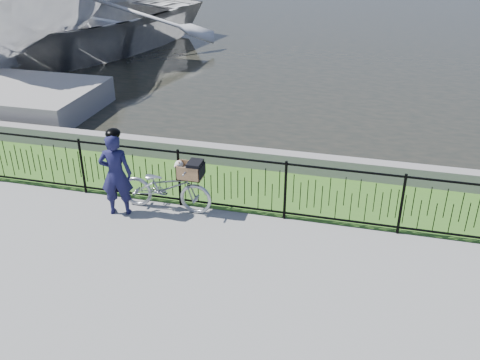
# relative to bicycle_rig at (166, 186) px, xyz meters

# --- Properties ---
(ground) EXTENTS (120.00, 120.00, 0.00)m
(ground) POSITION_rel_bicycle_rig_xyz_m (1.18, -1.40, -0.48)
(ground) COLOR gray
(ground) RESTS_ON ground
(grass_strip) EXTENTS (60.00, 2.00, 0.01)m
(grass_strip) POSITION_rel_bicycle_rig_xyz_m (1.18, 1.20, -0.47)
(grass_strip) COLOR #38651F
(grass_strip) RESTS_ON ground
(quay_wall) EXTENTS (60.00, 0.30, 0.40)m
(quay_wall) POSITION_rel_bicycle_rig_xyz_m (1.18, 2.20, -0.28)
(quay_wall) COLOR gray
(quay_wall) RESTS_ON ground
(fence) EXTENTS (14.00, 0.06, 1.15)m
(fence) POSITION_rel_bicycle_rig_xyz_m (1.18, 0.20, 0.10)
(fence) COLOR black
(fence) RESTS_ON ground
(bicycle_rig) EXTENTS (1.77, 0.62, 1.07)m
(bicycle_rig) POSITION_rel_bicycle_rig_xyz_m (0.00, 0.00, 0.00)
(bicycle_rig) COLOR #A1A5AC
(bicycle_rig) RESTS_ON ground
(cyclist) EXTENTS (0.66, 0.52, 1.66)m
(cyclist) POSITION_rel_bicycle_rig_xyz_m (-0.81, -0.35, 0.35)
(cyclist) COLOR #15153A
(cyclist) RESTS_ON ground
(boat_far) EXTENTS (11.74, 13.41, 2.31)m
(boat_far) POSITION_rel_bicycle_rig_xyz_m (-7.78, 10.28, 0.68)
(boat_far) COLOR #B9BAB9
(boat_far) RESTS_ON water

